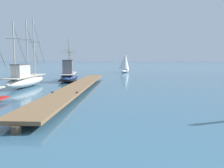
{
  "coord_description": "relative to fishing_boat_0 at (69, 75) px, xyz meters",
  "views": [
    {
      "loc": [
        -0.98,
        -2.13,
        2.66
      ],
      "look_at": [
        -2.61,
        9.23,
        1.4
      ],
      "focal_mm": 37.68,
      "sensor_mm": 36.0,
      "label": 1
    }
  ],
  "objects": [
    {
      "name": "fishing_boat_0",
      "position": [
        0.0,
        0.0,
        0.0
      ],
      "size": [
        3.28,
        7.36,
        4.97
      ],
      "color": "navy",
      "rests_on": "ground"
    },
    {
      "name": "fishing_boat_2",
      "position": [
        -2.1,
        -6.13,
        0.0
      ],
      "size": [
        2.11,
        8.65,
        6.58
      ],
      "color": "silver",
      "rests_on": "ground"
    },
    {
      "name": "floating_dock",
      "position": [
        3.44,
        -7.7,
        -0.35
      ],
      "size": [
        3.87,
        23.17,
        0.53
      ],
      "color": "brown",
      "rests_on": "ground"
    },
    {
      "name": "distant_sailboat",
      "position": [
        5.13,
        17.05,
        1.01
      ],
      "size": [
        2.5,
        3.95,
        3.89
      ],
      "color": "silver",
      "rests_on": "ground"
    }
  ]
}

